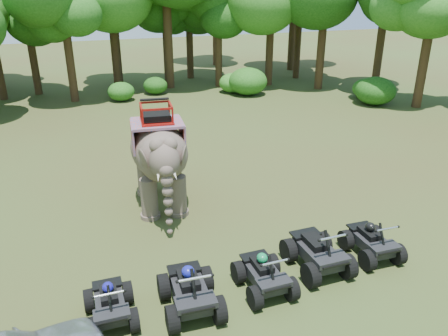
{
  "coord_description": "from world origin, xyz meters",
  "views": [
    {
      "loc": [
        -4.53,
        -10.33,
        7.09
      ],
      "look_at": [
        0.0,
        1.2,
        1.9
      ],
      "focal_mm": 35.0,
      "sensor_mm": 36.0,
      "label": 1
    }
  ],
  "objects_px": {
    "elephant": "(159,155)",
    "atv_3": "(318,247)",
    "atv_4": "(372,237)",
    "atv_1": "(190,286)",
    "atv_0": "(109,300)",
    "atv_2": "(264,270)"
  },
  "relations": [
    {
      "from": "elephant",
      "to": "atv_0",
      "type": "height_order",
      "value": "elephant"
    },
    {
      "from": "atv_1",
      "to": "atv_4",
      "type": "relative_size",
      "value": 1.11
    },
    {
      "from": "atv_1",
      "to": "elephant",
      "type": "bearing_deg",
      "value": 87.69
    },
    {
      "from": "elephant",
      "to": "atv_1",
      "type": "xyz_separation_m",
      "value": [
        -0.69,
        -5.57,
        -1.14
      ]
    },
    {
      "from": "atv_3",
      "to": "atv_0",
      "type": "bearing_deg",
      "value": -178.99
    },
    {
      "from": "atv_2",
      "to": "atv_3",
      "type": "bearing_deg",
      "value": 10.81
    },
    {
      "from": "elephant",
      "to": "atv_3",
      "type": "relative_size",
      "value": 2.34
    },
    {
      "from": "atv_1",
      "to": "atv_4",
      "type": "bearing_deg",
      "value": 7.52
    },
    {
      "from": "atv_3",
      "to": "atv_4",
      "type": "relative_size",
      "value": 1.13
    },
    {
      "from": "elephant",
      "to": "atv_4",
      "type": "height_order",
      "value": "elephant"
    },
    {
      "from": "elephant",
      "to": "atv_3",
      "type": "xyz_separation_m",
      "value": [
        2.96,
        -5.28,
        -1.13
      ]
    },
    {
      "from": "elephant",
      "to": "atv_2",
      "type": "distance_m",
      "value": 5.83
    },
    {
      "from": "elephant",
      "to": "atv_4",
      "type": "bearing_deg",
      "value": -40.51
    },
    {
      "from": "atv_0",
      "to": "atv_2",
      "type": "xyz_separation_m",
      "value": [
        3.72,
        -0.32,
        0.04
      ]
    },
    {
      "from": "atv_3",
      "to": "atv_4",
      "type": "bearing_deg",
      "value": 0.12
    },
    {
      "from": "atv_1",
      "to": "atv_4",
      "type": "height_order",
      "value": "atv_1"
    },
    {
      "from": "atv_0",
      "to": "atv_2",
      "type": "relative_size",
      "value": 0.94
    },
    {
      "from": "atv_1",
      "to": "atv_4",
      "type": "distance_m",
      "value": 5.41
    },
    {
      "from": "atv_1",
      "to": "atv_0",
      "type": "bearing_deg",
      "value": 174.58
    },
    {
      "from": "elephant",
      "to": "atv_2",
      "type": "xyz_separation_m",
      "value": [
        1.23,
        -5.57,
        -1.21
      ]
    },
    {
      "from": "atv_2",
      "to": "atv_1",
      "type": "bearing_deg",
      "value": -178.63
    },
    {
      "from": "atv_0",
      "to": "atv_1",
      "type": "distance_m",
      "value": 1.83
    }
  ]
}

